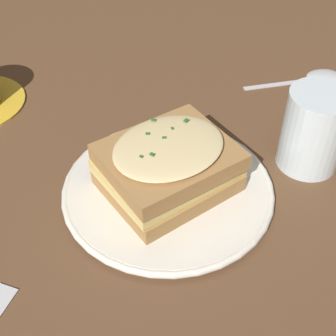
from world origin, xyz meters
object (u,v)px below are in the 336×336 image
Objects in this scene: sandwich at (168,166)px; spoon at (318,77)px; dinner_plate at (168,189)px; water_glass at (314,130)px.

sandwich is 0.35m from spoon.
sandwich is at bearing -55.92° from spoon.
dinner_plate is 0.19m from water_glass.
sandwich is at bearing 159.83° from dinner_plate.
sandwich reaches higher than spoon.
sandwich is 0.93× the size of spoon.
water_glass is (-0.06, -0.18, 0.00)m from sandwich.
water_glass is (-0.06, -0.18, 0.04)m from dinner_plate.
spoon is at bearing -54.19° from water_glass.
water_glass is at bearing -30.13° from spoon.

